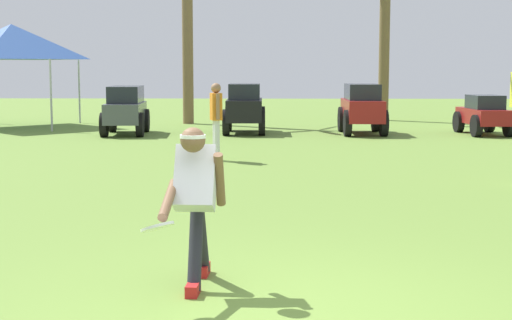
{
  "coord_description": "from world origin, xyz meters",
  "views": [
    {
      "loc": [
        0.0,
        -5.75,
        1.9
      ],
      "look_at": [
        -0.2,
        2.57,
        0.9
      ],
      "focal_mm": 55.0,
      "sensor_mm": 36.0,
      "label": 1
    }
  ],
  "objects_px": {
    "parked_car_slot_c": "(362,107)",
    "parked_car_slot_d": "(484,114)",
    "frisbee_in_flight": "(157,227)",
    "palm_tree_far_left": "(187,1)",
    "frisbee_thrower": "(195,197)",
    "palm_tree_left_of_centre": "(385,21)",
    "parked_car_slot_a": "(125,108)",
    "event_tent": "(12,42)",
    "teammate_midfield": "(216,114)",
    "parked_car_slot_b": "(244,107)"
  },
  "relations": [
    {
      "from": "parked_car_slot_c",
      "to": "parked_car_slot_d",
      "type": "xyz_separation_m",
      "value": [
        3.35,
        -0.13,
        -0.18
      ]
    },
    {
      "from": "frisbee_in_flight",
      "to": "palm_tree_far_left",
      "type": "height_order",
      "value": "palm_tree_far_left"
    },
    {
      "from": "frisbee_thrower",
      "to": "palm_tree_left_of_centre",
      "type": "distance_m",
      "value": 21.64
    },
    {
      "from": "parked_car_slot_a",
      "to": "palm_tree_far_left",
      "type": "distance_m",
      "value": 5.38
    },
    {
      "from": "parked_car_slot_c",
      "to": "event_tent",
      "type": "height_order",
      "value": "event_tent"
    },
    {
      "from": "frisbee_in_flight",
      "to": "palm_tree_far_left",
      "type": "bearing_deg",
      "value": 95.62
    },
    {
      "from": "teammate_midfield",
      "to": "parked_car_slot_b",
      "type": "distance_m",
      "value": 6.52
    },
    {
      "from": "parked_car_slot_c",
      "to": "event_tent",
      "type": "relative_size",
      "value": 0.68
    },
    {
      "from": "palm_tree_left_of_centre",
      "to": "palm_tree_far_left",
      "type": "bearing_deg",
      "value": -165.33
    },
    {
      "from": "parked_car_slot_d",
      "to": "parked_car_slot_c",
      "type": "bearing_deg",
      "value": 177.78
    },
    {
      "from": "frisbee_in_flight",
      "to": "palm_tree_left_of_centre",
      "type": "height_order",
      "value": "palm_tree_left_of_centre"
    },
    {
      "from": "frisbee_in_flight",
      "to": "parked_car_slot_a",
      "type": "bearing_deg",
      "value": 101.65
    },
    {
      "from": "parked_car_slot_a",
      "to": "palm_tree_far_left",
      "type": "height_order",
      "value": "palm_tree_far_left"
    },
    {
      "from": "event_tent",
      "to": "palm_tree_left_of_centre",
      "type": "bearing_deg",
      "value": 15.26
    },
    {
      "from": "parked_car_slot_d",
      "to": "event_tent",
      "type": "distance_m",
      "value": 14.32
    },
    {
      "from": "parked_car_slot_a",
      "to": "teammate_midfield",
      "type": "bearing_deg",
      "value": -63.8
    },
    {
      "from": "parked_car_slot_b",
      "to": "parked_car_slot_d",
      "type": "bearing_deg",
      "value": -2.73
    },
    {
      "from": "parked_car_slot_a",
      "to": "palm_tree_left_of_centre",
      "type": "height_order",
      "value": "palm_tree_left_of_centre"
    },
    {
      "from": "teammate_midfield",
      "to": "frisbee_thrower",
      "type": "bearing_deg",
      "value": -86.77
    },
    {
      "from": "palm_tree_far_left",
      "to": "parked_car_slot_d",
      "type": "bearing_deg",
      "value": -24.55
    },
    {
      "from": "parked_car_slot_a",
      "to": "parked_car_slot_b",
      "type": "bearing_deg",
      "value": 7.53
    },
    {
      "from": "parked_car_slot_c",
      "to": "event_tent",
      "type": "xyz_separation_m",
      "value": [
        -10.61,
        2.3,
        1.9
      ]
    },
    {
      "from": "frisbee_in_flight",
      "to": "teammate_midfield",
      "type": "bearing_deg",
      "value": 91.66
    },
    {
      "from": "parked_car_slot_d",
      "to": "palm_tree_far_left",
      "type": "distance_m",
      "value": 10.11
    },
    {
      "from": "teammate_midfield",
      "to": "parked_car_slot_a",
      "type": "height_order",
      "value": "teammate_midfield"
    },
    {
      "from": "parked_car_slot_a",
      "to": "parked_car_slot_d",
      "type": "relative_size",
      "value": 1.09
    },
    {
      "from": "teammate_midfield",
      "to": "frisbee_in_flight",
      "type": "bearing_deg",
      "value": -88.34
    },
    {
      "from": "palm_tree_left_of_centre",
      "to": "parked_car_slot_b",
      "type": "bearing_deg",
      "value": -130.9
    },
    {
      "from": "palm_tree_far_left",
      "to": "palm_tree_left_of_centre",
      "type": "height_order",
      "value": "palm_tree_far_left"
    },
    {
      "from": "parked_car_slot_d",
      "to": "palm_tree_left_of_centre",
      "type": "distance_m",
      "value": 6.68
    },
    {
      "from": "parked_car_slot_c",
      "to": "palm_tree_far_left",
      "type": "bearing_deg",
      "value": 144.2
    },
    {
      "from": "teammate_midfield",
      "to": "parked_car_slot_a",
      "type": "distance_m",
      "value": 6.77
    },
    {
      "from": "teammate_midfield",
      "to": "parked_car_slot_d",
      "type": "xyz_separation_m",
      "value": [
        6.98,
        6.19,
        -0.38
      ]
    },
    {
      "from": "event_tent",
      "to": "parked_car_slot_b",
      "type": "bearing_deg",
      "value": -16.15
    },
    {
      "from": "palm_tree_far_left",
      "to": "palm_tree_left_of_centre",
      "type": "xyz_separation_m",
      "value": [
        6.65,
        1.74,
        -0.56
      ]
    },
    {
      "from": "parked_car_slot_a",
      "to": "parked_car_slot_b",
      "type": "height_order",
      "value": "parked_car_slot_b"
    },
    {
      "from": "frisbee_thrower",
      "to": "parked_car_slot_a",
      "type": "bearing_deg",
      "value": 102.97
    },
    {
      "from": "teammate_midfield",
      "to": "palm_tree_far_left",
      "type": "xyz_separation_m",
      "value": [
        -1.68,
        10.14,
        3.05
      ]
    },
    {
      "from": "frisbee_in_flight",
      "to": "palm_tree_left_of_centre",
      "type": "bearing_deg",
      "value": 77.79
    },
    {
      "from": "frisbee_in_flight",
      "to": "palm_tree_far_left",
      "type": "relative_size",
      "value": 0.05
    },
    {
      "from": "parked_car_slot_b",
      "to": "parked_car_slot_c",
      "type": "xyz_separation_m",
      "value": [
        3.3,
        -0.19,
        0.0
      ]
    },
    {
      "from": "frisbee_thrower",
      "to": "teammate_midfield",
      "type": "bearing_deg",
      "value": 93.23
    },
    {
      "from": "frisbee_in_flight",
      "to": "parked_car_slot_a",
      "type": "xyz_separation_m",
      "value": [
        -3.27,
        15.86,
        0.05
      ]
    },
    {
      "from": "frisbee_thrower",
      "to": "palm_tree_far_left",
      "type": "height_order",
      "value": "palm_tree_far_left"
    },
    {
      "from": "parked_car_slot_a",
      "to": "parked_car_slot_c",
      "type": "height_order",
      "value": "parked_car_slot_c"
    },
    {
      "from": "teammate_midfield",
      "to": "parked_car_slot_a",
      "type": "relative_size",
      "value": 0.63
    },
    {
      "from": "parked_car_slot_b",
      "to": "event_tent",
      "type": "relative_size",
      "value": 0.68
    },
    {
      "from": "frisbee_thrower",
      "to": "teammate_midfield",
      "type": "distance_m",
      "value": 9.14
    },
    {
      "from": "parked_car_slot_b",
      "to": "event_tent",
      "type": "bearing_deg",
      "value": 163.85
    },
    {
      "from": "teammate_midfield",
      "to": "palm_tree_left_of_centre",
      "type": "relative_size",
      "value": 0.27
    }
  ]
}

